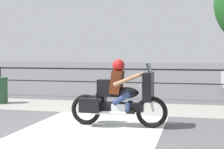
{
  "coord_description": "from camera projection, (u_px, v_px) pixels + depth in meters",
  "views": [
    {
      "loc": [
        2.63,
        -7.11,
        1.71
      ],
      "look_at": [
        0.63,
        1.12,
        1.2
      ],
      "focal_mm": 55.0,
      "sensor_mm": 36.0,
      "label": 1
    }
  ],
  "objects": [
    {
      "name": "fence_railing",
      "position": [
        122.0,
        75.0,
        12.79
      ],
      "size": [
        36.0,
        0.05,
        1.17
      ],
      "color": "black",
      "rests_on": "ground"
    },
    {
      "name": "crosswalk_band",
      "position": [
        87.0,
        133.0,
        7.33
      ],
      "size": [
        3.1,
        6.0,
        0.01
      ],
      "primitive_type": "cube",
      "color": "silver",
      "rests_on": "ground"
    },
    {
      "name": "ground_plane",
      "position": [
        73.0,
        131.0,
        7.62
      ],
      "size": [
        120.0,
        120.0,
        0.0
      ],
      "primitive_type": "plane",
      "color": "#565659"
    },
    {
      "name": "trash_bin",
      "position": [
        0.0,
        90.0,
        11.76
      ],
      "size": [
        0.52,
        0.52,
        0.9
      ],
      "color": "#284C2D",
      "rests_on": "ground"
    },
    {
      "name": "motorcycle",
      "position": [
        119.0,
        97.0,
        8.04
      ],
      "size": [
        2.32,
        0.76,
        1.59
      ],
      "rotation": [
        0.0,
        0.0,
        -0.06
      ],
      "color": "black",
      "rests_on": "ground"
    },
    {
      "name": "sidewalk_band",
      "position": [
        110.0,
        107.0,
        10.92
      ],
      "size": [
        44.0,
        2.4,
        0.01
      ],
      "primitive_type": "cube",
      "color": "#99968E",
      "rests_on": "ground"
    }
  ]
}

